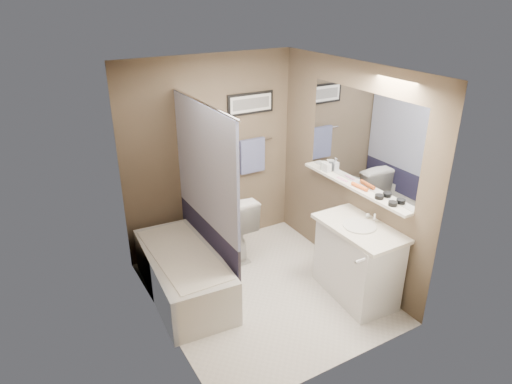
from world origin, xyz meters
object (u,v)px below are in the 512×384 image
hair_brush_front (360,187)px  soap_bottle (328,166)px  candle_bowl_near (393,204)px  bathtub (184,274)px  candle_bowl_far (379,197)px  toilet (227,224)px  glass_jar (324,166)px  vanity (357,263)px

hair_brush_front → soap_bottle: soap_bottle is taller
candle_bowl_near → soap_bottle: bearing=90.0°
bathtub → candle_bowl_far: candle_bowl_far is taller
candle_bowl_near → soap_bottle: soap_bottle is taller
candle_bowl_near → soap_bottle: (0.00, 1.02, 0.06)m
toilet → soap_bottle: (1.00, -0.61, 0.77)m
candle_bowl_far → glass_jar: glass_jar is taller
vanity → soap_bottle: soap_bottle is taller
candle_bowl_near → glass_jar: size_ratio=0.90×
toilet → candle_bowl_far: size_ratio=9.28×
soap_bottle → bathtub: bearing=176.4°
candle_bowl_near → hair_brush_front: size_ratio=0.41×
toilet → hair_brush_front: bearing=129.6°
hair_brush_front → soap_bottle: size_ratio=1.45×
bathtub → glass_jar: (1.79, -0.04, 0.92)m
vanity → candle_bowl_near: (0.19, -0.21, 0.73)m
toilet → candle_bowl_near: 2.05m
candle_bowl_far → toilet: bearing=124.8°
soap_bottle → hair_brush_front: bearing=-90.0°
candle_bowl_far → soap_bottle: bearing=90.0°
vanity → glass_jar: size_ratio=9.00×
vanity → glass_jar: (0.19, 0.89, 0.77)m
soap_bottle → glass_jar: bearing=90.0°
toilet → glass_jar: 1.36m
soap_bottle → vanity: bearing=-102.8°
candle_bowl_near → hair_brush_front: bearing=90.0°
vanity → hair_brush_front: bearing=60.6°
toilet → candle_bowl_near: size_ratio=9.28×
toilet → hair_brush_front: 1.69m
bathtub → candle_bowl_far: (1.79, -0.95, 0.89)m
candle_bowl_far → soap_bottle: soap_bottle is taller
vanity → soap_bottle: 1.15m
soap_bottle → candle_bowl_far: bearing=-90.0°
bathtub → candle_bowl_far: size_ratio=16.67×
toilet → vanity: (0.82, -1.43, -0.02)m
soap_bottle → candle_bowl_near: bearing=-90.0°
bathtub → soap_bottle: bearing=0.2°
toilet → vanity: 1.65m
candle_bowl_near → soap_bottle: 1.03m
candle_bowl_far → bathtub: bearing=152.0°
candle_bowl_near → soap_bottle: size_ratio=0.59×
bathtub → glass_jar: bearing=2.5°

